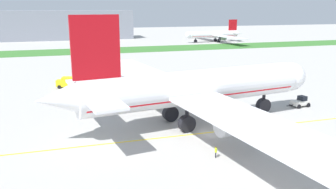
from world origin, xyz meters
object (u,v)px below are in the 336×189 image
object	(u,v)px
parked_airliner_far_centre	(214,34)
pushback_tug	(300,102)
airliner_foreground	(192,88)
service_truck_baggage_loader	(69,82)
ground_crew_marshaller_front	(216,151)
service_truck_fuel_bowser	(87,89)
ground_crew_wingwalker_port	(215,118)

from	to	relation	value
parked_airliner_far_centre	pushback_tug	bearing A→B (deg)	-106.91
airliner_foreground	service_truck_baggage_loader	distance (m)	41.35
ground_crew_marshaller_front	service_truck_baggage_loader	distance (m)	53.42
service_truck_fuel_bowser	parked_airliner_far_centre	bearing A→B (deg)	53.22
airliner_foreground	ground_crew_wingwalker_port	distance (m)	6.89
pushback_tug	service_truck_baggage_loader	bearing A→B (deg)	144.92
airliner_foreground	service_truck_baggage_loader	world-z (taller)	airliner_foreground
service_truck_baggage_loader	airliner_foreground	bearing A→B (deg)	-60.93
pushback_tug	parked_airliner_far_centre	size ratio (longest dim) A/B	0.09
ground_crew_marshaller_front	service_truck_fuel_bowser	world-z (taller)	service_truck_fuel_bowser
airliner_foreground	parked_airliner_far_centre	world-z (taller)	airliner_foreground
ground_crew_wingwalker_port	service_truck_fuel_bowser	distance (m)	33.96
ground_crew_marshaller_front	service_truck_fuel_bowser	distance (m)	43.22
pushback_tug	parked_airliner_far_centre	xyz separation A→B (m)	(40.21, 132.25, 3.36)
airliner_foreground	service_truck_fuel_bowser	size ratio (longest dim) A/B	13.25
airliner_foreground	ground_crew_marshaller_front	size ratio (longest dim) A/B	46.99
ground_crew_wingwalker_port	ground_crew_marshaller_front	distance (m)	14.77
parked_airliner_far_centre	ground_crew_wingwalker_port	bearing A→B (deg)	-114.28
ground_crew_marshaller_front	parked_airliner_far_centre	size ratio (longest dim) A/B	0.03
airliner_foreground	service_truck_baggage_loader	size ratio (longest dim) A/B	12.77
airliner_foreground	ground_crew_marshaller_front	world-z (taller)	airliner_foreground
ground_crew_wingwalker_port	service_truck_fuel_bowser	bearing A→B (deg)	126.53
airliner_foreground	parked_airliner_far_centre	bearing A→B (deg)	64.16
service_truck_baggage_loader	ground_crew_wingwalker_port	bearing A→B (deg)	-56.78
ground_crew_wingwalker_port	parked_airliner_far_centre	bearing A→B (deg)	65.72
service_truck_baggage_loader	ground_crew_marshaller_front	bearing A→B (deg)	-70.19
ground_crew_marshaller_front	service_truck_fuel_bowser	xyz separation A→B (m)	(-14.25, 40.80, 0.42)
ground_crew_wingwalker_port	ground_crew_marshaller_front	world-z (taller)	ground_crew_wingwalker_port
pushback_tug	service_truck_fuel_bowser	distance (m)	47.50
pushback_tug	service_truck_fuel_bowser	xyz separation A→B (m)	(-41.78, 22.58, 0.44)
service_truck_baggage_loader	pushback_tug	bearing A→B (deg)	-35.08
service_truck_baggage_loader	service_truck_fuel_bowser	bearing A→B (deg)	-67.85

